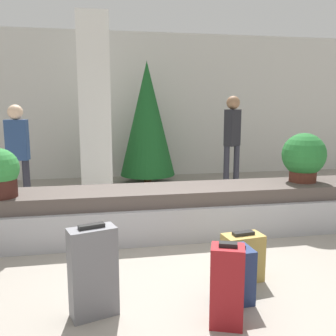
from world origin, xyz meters
name	(u,v)px	position (x,y,z in m)	size (l,w,h in m)	color
ground_plane	(199,288)	(0.00, 0.00, 0.00)	(18.00, 18.00, 0.00)	gray
back_wall	(135,106)	(0.00, 5.48, 1.60)	(18.00, 0.06, 3.20)	beige
carousel	(168,211)	(0.00, 1.49, 0.28)	(6.66, 0.88, 0.60)	#9E9EA3
pillar	(95,106)	(-0.88, 3.91, 1.60)	(0.55, 0.55, 3.20)	silver
suitcase_0	(234,275)	(0.22, -0.28, 0.24)	(0.30, 0.27, 0.50)	navy
suitcase_1	(93,272)	(-0.92, -0.28, 0.36)	(0.39, 0.27, 0.74)	slate
suitcase_2	(243,257)	(0.44, 0.07, 0.22)	(0.39, 0.26, 0.47)	#A3843D
suitcase_3	(227,286)	(0.05, -0.60, 0.31)	(0.29, 0.26, 0.65)	maroon
potted_plant_0	(304,157)	(1.86, 1.52, 0.93)	(0.58, 0.58, 0.66)	#4C2319
traveler_0	(18,148)	(-2.07, 3.01, 0.97)	(0.33, 0.23, 1.63)	#282833
traveler_1	(232,134)	(1.64, 3.66, 1.08)	(0.36, 0.34, 1.79)	#282833
decorated_tree	(147,119)	(0.16, 4.62, 1.34)	(1.13, 1.13, 2.50)	#4C331E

